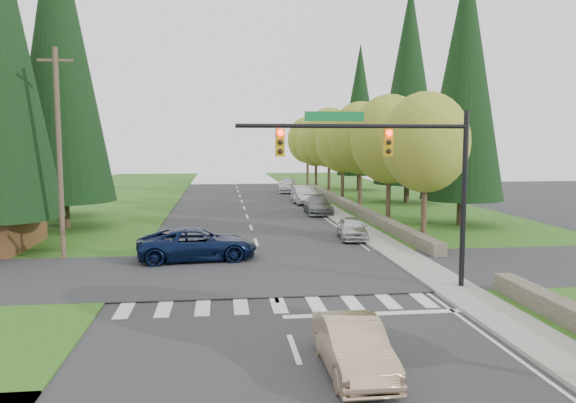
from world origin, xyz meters
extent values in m
plane|color=#28282B|center=(0.00, 0.00, 0.00)|extent=(120.00, 120.00, 0.00)
cube|color=#335316|center=(13.00, 20.00, 0.03)|extent=(14.00, 110.00, 0.06)
cube|color=#335316|center=(-13.00, 20.00, 0.03)|extent=(14.00, 110.00, 0.06)
cube|color=#28282B|center=(0.00, 8.00, 0.00)|extent=(120.00, 8.00, 0.10)
cube|color=gray|center=(6.90, 22.00, 0.07)|extent=(1.80, 80.00, 0.13)
cube|color=gray|center=(6.05, 22.00, 0.07)|extent=(0.20, 80.00, 0.13)
cube|color=#4C4438|center=(8.60, 30.00, 0.35)|extent=(0.70, 40.00, 0.70)
cylinder|color=black|center=(7.20, 4.50, 3.40)|extent=(0.20, 0.20, 6.80)
cylinder|color=black|center=(2.90, 4.50, 6.20)|extent=(8.60, 0.16, 0.16)
cube|color=#0C662D|center=(2.20, 4.55, 6.55)|extent=(2.20, 0.04, 0.35)
cube|color=#BF8C0C|center=(4.20, 4.50, 5.60)|extent=(0.32, 0.24, 1.00)
sphere|color=#FF0C05|center=(4.20, 4.36, 5.95)|extent=(0.22, 0.22, 0.22)
cube|color=#BF8C0C|center=(0.20, 4.50, 5.60)|extent=(0.32, 0.24, 1.00)
sphere|color=#FF0C05|center=(0.20, 4.36, 5.95)|extent=(0.22, 0.22, 0.22)
cylinder|color=#473828|center=(-9.50, 12.00, 5.00)|extent=(0.24, 0.24, 10.00)
cube|color=#473828|center=(-9.50, 12.00, 9.40)|extent=(1.60, 0.10, 0.12)
cylinder|color=#38281C|center=(9.20, 14.00, 2.38)|extent=(0.32, 0.32, 4.76)
ellipsoid|color=olive|center=(9.20, 14.00, 5.61)|extent=(4.80, 4.80, 5.52)
cylinder|color=#38281C|center=(9.30, 21.00, 2.46)|extent=(0.32, 0.32, 4.93)
ellipsoid|color=olive|center=(9.30, 21.00, 5.81)|extent=(5.20, 5.20, 5.98)
cylinder|color=#38281C|center=(9.10, 28.00, 2.52)|extent=(0.32, 0.32, 5.04)
ellipsoid|color=olive|center=(9.10, 28.00, 5.94)|extent=(5.00, 5.00, 5.75)
cylinder|color=#38281C|center=(9.20, 35.00, 2.41)|extent=(0.32, 0.32, 4.82)
ellipsoid|color=olive|center=(9.20, 35.00, 5.68)|extent=(5.00, 5.00, 5.75)
cylinder|color=#38281C|center=(9.30, 42.00, 2.58)|extent=(0.32, 0.32, 5.15)
ellipsoid|color=olive|center=(9.30, 42.00, 6.07)|extent=(5.40, 5.40, 6.21)
cylinder|color=#38281C|center=(9.10, 49.00, 2.35)|extent=(0.32, 0.32, 4.70)
ellipsoid|color=olive|center=(9.10, 49.00, 5.54)|extent=(4.80, 4.80, 5.52)
cylinder|color=#38281C|center=(9.20, 56.00, 2.49)|extent=(0.32, 0.32, 4.98)
ellipsoid|color=olive|center=(9.20, 56.00, 5.87)|extent=(5.20, 5.20, 5.98)
cylinder|color=#38281C|center=(-13.00, 14.00, 1.00)|extent=(0.50, 0.50, 2.00)
cylinder|color=#38281C|center=(-12.00, 22.00, 1.00)|extent=(0.50, 0.50, 2.00)
cone|color=black|center=(-12.00, 22.00, 11.30)|extent=(6.46, 6.46, 19.00)
cylinder|color=#38281C|center=(-14.00, 28.00, 1.00)|extent=(0.50, 0.50, 2.00)
cone|color=black|center=(-14.00, 28.00, 10.30)|extent=(5.78, 5.78, 17.00)
cylinder|color=#38281C|center=(14.00, 20.00, 1.00)|extent=(0.50, 0.50, 2.00)
cone|color=black|center=(14.00, 20.00, 9.80)|extent=(5.44, 5.44, 16.00)
cylinder|color=#38281C|center=(15.00, 34.00, 1.00)|extent=(0.50, 0.50, 2.00)
cone|color=black|center=(15.00, 34.00, 10.80)|extent=(6.12, 6.12, 18.00)
cylinder|color=#38281C|center=(14.00, 48.00, 1.00)|extent=(0.50, 0.50, 2.00)
cone|color=black|center=(14.00, 48.00, 9.30)|extent=(5.10, 5.10, 15.00)
imported|color=tan|center=(1.24, -2.69, 0.66)|extent=(1.43, 3.99, 1.31)
imported|color=#0A1635|center=(-3.08, 10.93, 0.78)|extent=(5.85, 3.15, 1.56)
imported|color=silver|center=(5.60, 15.82, 0.65)|extent=(1.89, 3.93, 1.29)
imported|color=slate|center=(5.60, 27.38, 0.70)|extent=(2.10, 4.87, 1.40)
imported|color=silver|center=(5.60, 34.81, 0.82)|extent=(1.74, 5.00, 1.65)
imported|color=white|center=(5.60, 36.39, 0.80)|extent=(2.12, 4.76, 1.59)
imported|color=silver|center=(5.57, 46.69, 0.75)|extent=(2.71, 5.37, 1.49)
camera|label=1|loc=(-1.92, -15.66, 5.63)|focal=35.00mm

